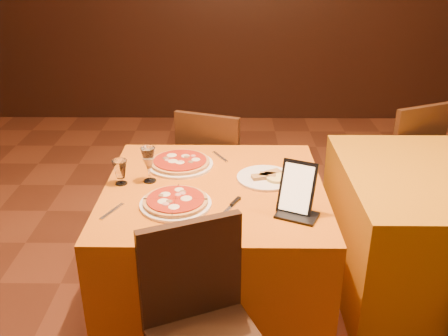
{
  "coord_description": "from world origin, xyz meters",
  "views": [
    {
      "loc": [
        -0.12,
        -1.98,
        1.88
      ],
      "look_at": [
        -0.14,
        0.24,
        0.86
      ],
      "focal_mm": 40.0,
      "sensor_mm": 36.0,
      "label": 1
    }
  ],
  "objects_px": {
    "side_table": "(437,232)",
    "pizza_far": "(180,163)",
    "chair_side_far": "(395,160)",
    "water_glass": "(120,172)",
    "chair_main_far": "(218,170)",
    "main_table": "(215,249)",
    "wine_glass": "(149,164)",
    "tablet": "(297,188)",
    "pizza_near": "(176,202)"
  },
  "relations": [
    {
      "from": "tablet",
      "to": "chair_main_far",
      "type": "bearing_deg",
      "value": 134.07
    },
    {
      "from": "pizza_near",
      "to": "wine_glass",
      "type": "xyz_separation_m",
      "value": [
        -0.16,
        0.25,
        0.08
      ]
    },
    {
      "from": "pizza_far",
      "to": "water_glass",
      "type": "bearing_deg",
      "value": -140.77
    },
    {
      "from": "main_table",
      "to": "pizza_near",
      "type": "distance_m",
      "value": 0.47
    },
    {
      "from": "chair_main_far",
      "to": "water_glass",
      "type": "distance_m",
      "value": 1.0
    },
    {
      "from": "water_glass",
      "to": "side_table",
      "type": "bearing_deg",
      "value": 5.2
    },
    {
      "from": "side_table",
      "to": "pizza_far",
      "type": "bearing_deg",
      "value": 177.2
    },
    {
      "from": "chair_main_far",
      "to": "wine_glass",
      "type": "distance_m",
      "value": 0.93
    },
    {
      "from": "chair_main_far",
      "to": "tablet",
      "type": "relative_size",
      "value": 3.73
    },
    {
      "from": "main_table",
      "to": "chair_main_far",
      "type": "distance_m",
      "value": 0.83
    },
    {
      "from": "wine_glass",
      "to": "tablet",
      "type": "distance_m",
      "value": 0.77
    },
    {
      "from": "chair_main_far",
      "to": "chair_side_far",
      "type": "bearing_deg",
      "value": -152.37
    },
    {
      "from": "water_glass",
      "to": "pizza_far",
      "type": "bearing_deg",
      "value": 39.23
    },
    {
      "from": "chair_side_far",
      "to": "tablet",
      "type": "distance_m",
      "value": 1.58
    },
    {
      "from": "wine_glass",
      "to": "side_table",
      "type": "bearing_deg",
      "value": 4.55
    },
    {
      "from": "main_table",
      "to": "pizza_near",
      "type": "height_order",
      "value": "pizza_near"
    },
    {
      "from": "pizza_near",
      "to": "chair_main_far",
      "type": "bearing_deg",
      "value": 80.4
    },
    {
      "from": "side_table",
      "to": "water_glass",
      "type": "distance_m",
      "value": 1.78
    },
    {
      "from": "main_table",
      "to": "water_glass",
      "type": "distance_m",
      "value": 0.65
    },
    {
      "from": "tablet",
      "to": "side_table",
      "type": "bearing_deg",
      "value": 50.63
    },
    {
      "from": "pizza_near",
      "to": "pizza_far",
      "type": "bearing_deg",
      "value": 92.49
    },
    {
      "from": "water_glass",
      "to": "chair_main_far",
      "type": "bearing_deg",
      "value": 59.69
    },
    {
      "from": "pizza_far",
      "to": "tablet",
      "type": "relative_size",
      "value": 1.48
    },
    {
      "from": "chair_side_far",
      "to": "pizza_near",
      "type": "bearing_deg",
      "value": 16.46
    },
    {
      "from": "chair_side_far",
      "to": "tablet",
      "type": "height_order",
      "value": "tablet"
    },
    {
      "from": "chair_side_far",
      "to": "water_glass",
      "type": "height_order",
      "value": "chair_side_far"
    },
    {
      "from": "pizza_far",
      "to": "tablet",
      "type": "xyz_separation_m",
      "value": [
        0.57,
        -0.5,
        0.1
      ]
    },
    {
      "from": "chair_side_far",
      "to": "wine_glass",
      "type": "height_order",
      "value": "wine_glass"
    },
    {
      "from": "side_table",
      "to": "chair_side_far",
      "type": "distance_m",
      "value": 0.83
    },
    {
      "from": "chair_main_far",
      "to": "chair_side_far",
      "type": "height_order",
      "value": "same"
    },
    {
      "from": "pizza_near",
      "to": "side_table",
      "type": "bearing_deg",
      "value": 14.81
    },
    {
      "from": "water_glass",
      "to": "main_table",
      "type": "bearing_deg",
      "value": -2.48
    },
    {
      "from": "pizza_near",
      "to": "water_glass",
      "type": "bearing_deg",
      "value": 143.61
    },
    {
      "from": "side_table",
      "to": "tablet",
      "type": "xyz_separation_m",
      "value": [
        -0.87,
        -0.42,
        0.49
      ]
    },
    {
      "from": "side_table",
      "to": "chair_side_far",
      "type": "xyz_separation_m",
      "value": [
        0.0,
        0.83,
        0.08
      ]
    },
    {
      "from": "side_table",
      "to": "pizza_far",
      "type": "xyz_separation_m",
      "value": [
        -1.44,
        0.07,
        0.39
      ]
    },
    {
      "from": "main_table",
      "to": "water_glass",
      "type": "bearing_deg",
      "value": 177.52
    },
    {
      "from": "chair_side_far",
      "to": "wine_glass",
      "type": "bearing_deg",
      "value": 7.34
    },
    {
      "from": "side_table",
      "to": "pizza_far",
      "type": "height_order",
      "value": "pizza_far"
    },
    {
      "from": "chair_main_far",
      "to": "pizza_near",
      "type": "bearing_deg",
      "value": 99.86
    },
    {
      "from": "pizza_far",
      "to": "water_glass",
      "type": "xyz_separation_m",
      "value": [
        -0.28,
        -0.23,
        0.05
      ]
    },
    {
      "from": "main_table",
      "to": "wine_glass",
      "type": "relative_size",
      "value": 5.79
    },
    {
      "from": "pizza_near",
      "to": "wine_glass",
      "type": "height_order",
      "value": "wine_glass"
    },
    {
      "from": "tablet",
      "to": "main_table",
      "type": "bearing_deg",
      "value": 171.5
    },
    {
      "from": "side_table",
      "to": "chair_main_far",
      "type": "xyz_separation_m",
      "value": [
        -1.25,
        0.65,
        0.08
      ]
    },
    {
      "from": "chair_main_far",
      "to": "pizza_near",
      "type": "height_order",
      "value": "chair_main_far"
    },
    {
      "from": "pizza_near",
      "to": "pizza_far",
      "type": "distance_m",
      "value": 0.45
    },
    {
      "from": "main_table",
      "to": "side_table",
      "type": "height_order",
      "value": "same"
    },
    {
      "from": "chair_main_far",
      "to": "pizza_far",
      "type": "relative_size",
      "value": 2.52
    },
    {
      "from": "pizza_far",
      "to": "tablet",
      "type": "height_order",
      "value": "tablet"
    }
  ]
}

